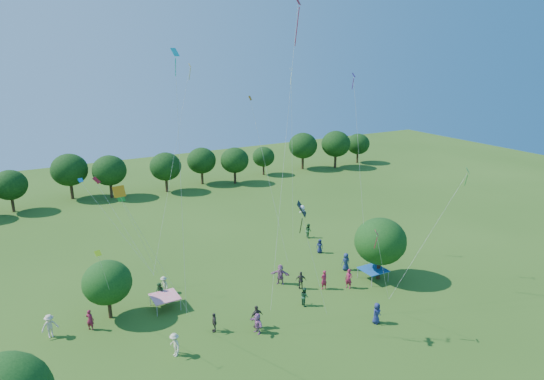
{
  "coord_description": "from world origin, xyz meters",
  "views": [
    {
      "loc": [
        -16.77,
        -15.58,
        20.88
      ],
      "look_at": [
        0.0,
        14.0,
        11.0
      ],
      "focal_mm": 32.0,
      "sensor_mm": 36.0,
      "label": 1
    }
  ],
  "objects": [
    {
      "name": "small_kite_2",
      "position": [
        -2.36,
        27.3,
        13.73
      ],
      "size": [
        6.11,
        4.58,
        18.35
      ],
      "color": "gold"
    },
    {
      "name": "crowd_person_10",
      "position": [
        -1.35,
        14.03,
        0.94
      ],
      "size": [
        1.14,
        0.6,
        1.88
      ],
      "primitive_type": "imported",
      "rotation": [
        0.0,
        0.0,
        3.24
      ],
      "color": "#443D36",
      "rests_on": "ground"
    },
    {
      "name": "tent_blue",
      "position": [
        11.98,
        15.85,
        1.04
      ],
      "size": [
        2.2,
        2.2,
        1.1
      ],
      "color": "#1A53A9",
      "rests_on": "ground"
    },
    {
      "name": "crowd_person_1",
      "position": [
        8.94,
        15.66,
        0.92
      ],
      "size": [
        0.71,
        0.81,
        1.84
      ],
      "primitive_type": "imported",
      "rotation": [
        0.0,
        0.0,
        5.19
      ],
      "color": "#991B40",
      "rests_on": "ground"
    },
    {
      "name": "small_kite_6",
      "position": [
        8.77,
        25.48,
        13.84
      ],
      "size": [
        0.46,
        0.55,
        17.86
      ],
      "color": "white"
    },
    {
      "name": "crowd_person_13",
      "position": [
        6.89,
        16.65,
        0.9
      ],
      "size": [
        0.7,
        0.48,
        1.81
      ],
      "primitive_type": "imported",
      "rotation": [
        0.0,
        0.0,
        3.2
      ],
      "color": "#9F1C3C",
      "rests_on": "ground"
    },
    {
      "name": "crowd_person_6",
      "position": [
        11.23,
        23.5,
        0.76
      ],
      "size": [
        0.78,
        0.84,
        1.51
      ],
      "primitive_type": "imported",
      "rotation": [
        0.0,
        0.0,
        5.37
      ],
      "color": "#1A224D",
      "rests_on": "ground"
    },
    {
      "name": "crowd_person_2",
      "position": [
        12.63,
        27.78,
        0.84
      ],
      "size": [
        0.54,
        0.87,
        1.67
      ],
      "primitive_type": "imported",
      "rotation": [
        0.0,
        0.0,
        1.45
      ],
      "color": "#275C2D",
      "rests_on": "ground"
    },
    {
      "name": "crowd_person_0",
      "position": [
        11.04,
        18.79,
        0.88
      ],
      "size": [
        0.92,
        0.58,
        1.76
      ],
      "primitive_type": "imported",
      "rotation": [
        0.0,
        0.0,
        3.01
      ],
      "color": "navy",
      "rests_on": "ground"
    },
    {
      "name": "crowd_person_14",
      "position": [
        -6.75,
        21.5,
        0.91
      ],
      "size": [
        0.88,
        1.02,
        1.82
      ],
      "primitive_type": "imported",
      "rotation": [
        0.0,
        0.0,
        5.26
      ],
      "color": "#265A27",
      "rests_on": "ground"
    },
    {
      "name": "treeline",
      "position": [
        -1.73,
        55.43,
        4.09
      ],
      "size": [
        88.01,
        8.77,
        6.77
      ],
      "color": "#422B19",
      "rests_on": "ground"
    },
    {
      "name": "small_kite_0",
      "position": [
        6.18,
        9.07,
        6.99
      ],
      "size": [
        3.61,
        2.07,
        7.21
      ],
      "color": "#C00B37"
    },
    {
      "name": "small_kite_1",
      "position": [
        -10.31,
        13.45,
        11.03
      ],
      "size": [
        5.46,
        3.38,
        11.77
      ],
      "color": "orange"
    },
    {
      "name": "near_tree_north",
      "position": [
        -10.99,
        21.15,
        3.13
      ],
      "size": [
        3.89,
        3.89,
        4.89
      ],
      "color": "#422B19",
      "rests_on": "ground"
    },
    {
      "name": "small_kite_4",
      "position": [
        -9.84,
        28.11,
        7.44
      ],
      "size": [
        4.89,
        5.16,
        8.48
      ],
      "color": "blue"
    },
    {
      "name": "crowd_person_11",
      "position": [
        -1.67,
        13.33,
        0.83
      ],
      "size": [
        0.72,
        1.59,
        1.65
      ],
      "primitive_type": "imported",
      "rotation": [
        0.0,
        0.0,
        4.83
      ],
      "color": "#A6619C",
      "rests_on": "ground"
    },
    {
      "name": "red_high_kite",
      "position": [
        3.97,
        17.71,
        19.93
      ],
      "size": [
        5.52,
        5.12,
        23.54
      ],
      "color": "red"
    },
    {
      "name": "small_kite_3",
      "position": [
        14.46,
        9.77,
        9.53
      ],
      "size": [
        6.85,
        1.29,
        10.44
      ],
      "color": "#18842C"
    },
    {
      "name": "crowd_person_4",
      "position": [
        5.1,
        17.69,
        0.83
      ],
      "size": [
        1.07,
        0.89,
        1.67
      ],
      "primitive_type": "imported",
      "rotation": [
        0.0,
        0.0,
        2.6
      ],
      "color": "#3D3731",
      "rests_on": "ground"
    },
    {
      "name": "crowd_person_15",
      "position": [
        -8.1,
        13.63,
        0.89
      ],
      "size": [
        0.69,
        1.23,
        1.78
      ],
      "primitive_type": "imported",
      "rotation": [
        0.0,
        0.0,
        4.86
      ],
      "color": "beige",
      "rests_on": "ground"
    },
    {
      "name": "tent_red_stripe",
      "position": [
        -6.65,
        20.42,
        1.04
      ],
      "size": [
        2.2,
        2.2,
        1.1
      ],
      "color": "#F01C3C",
      "rests_on": "ground"
    },
    {
      "name": "small_kite_5",
      "position": [
        10.96,
        17.97,
        14.03
      ],
      "size": [
        0.85,
        2.71,
        17.62
      ],
      "color": "#7E1583"
    },
    {
      "name": "crowd_person_5",
      "position": [
        3.96,
        19.44,
        0.95
      ],
      "size": [
        1.74,
        1.66,
        1.9
      ],
      "primitive_type": "imported",
      "rotation": [
        0.0,
        0.0,
        5.54
      ],
      "color": "#9E5C88",
      "rests_on": "ground"
    },
    {
      "name": "small_kite_11",
      "position": [
        -8.29,
        24.55,
        7.86
      ],
      "size": [
        3.01,
        0.46,
        7.81
      ],
      "color": "#16791A"
    },
    {
      "name": "small_kite_7",
      "position": [
        -5.99,
        16.53,
        16.67
      ],
      "size": [
        0.7,
        0.65,
        19.68
      ],
      "color": "#0CB3B9"
    },
    {
      "name": "small_kite_10",
      "position": [
        -11.89,
        16.68,
        6.45
      ],
      "size": [
        1.88,
        6.15,
        7.04
      ],
      "color": "#D5F816"
    },
    {
      "name": "crowd_person_7",
      "position": [
        -12.69,
        20.1,
        0.85
      ],
      "size": [
        0.75,
        0.72,
        1.7
      ],
      "primitive_type": "imported",
      "rotation": [
        0.0,
        0.0,
        2.44
      ],
      "color": "maroon",
      "rests_on": "ground"
    },
    {
      "name": "crowd_person_8",
      "position": [
        3.76,
        15.08,
        0.81
      ],
      "size": [
        0.49,
        0.83,
        1.63
      ],
      "primitive_type": "imported",
      "rotation": [
        0.0,
        0.0,
        1.5
      ],
      "color": "#225131",
      "rests_on": "ground"
    },
    {
      "name": "small_kite_9",
      "position": [
        4.21,
        23.49,
        12.25
      ],
      "size": [
        2.13,
        4.06,
        15.5
      ],
      "color": "orange"
    },
    {
      "name": "crowd_person_16",
      "position": [
        -4.45,
        15.14,
        0.79
      ],
      "size": [
        0.68,
        1.01,
        1.57
      ],
      "primitive_type": "imported",
      "rotation": [
        0.0,
        0.0,
        4.4
      ],
      "color": "#433B36",
      "rests_on": "ground"
    },
    {
      "name": "pirate_kite",
      "position": [
        0.97,
        11.37,
        10.02
      ],
      "size": [
        2.91,
        1.24,
        9.32
      ],
      "color": "black"
    },
    {
      "name": "near_tree_east",
      "position": [
        12.56,
        15.78,
        3.8
      ],
      "size": [
        4.82,
        4.82,
        5.98
      ],
      "color": "#422B19",
      "rests_on": "ground"
    },
    {
      "name": "crowd_person_9",
      "position": [
        -5.91,
        23.07,
        0.78
      ],
      "size": [
        0.78,
        1.12,
        1.56
      ],
      "primitive_type": "imported",
      "rotation": [
        0.0,
        0.0,
        5.06
      ],
      "color": "beige",
      "rests_on": "ground"
    },
    {
      "name": "crowd_person_12",
      "position": [
        7.18,
        9.91,
        0.87
      ],
      "size": [
        0.96,
        0.69,
        1.74
      ],
      "primitive_type": "imported",
      "rotation": [
        0.0,
        0.0,
        0.29
      ],
      "color": "navy",
      "rests_on": "ground"
    },
    {
      "name": "crowd_person_3",
      "position": [
        -15.49,
        20.5,
        0.94
      ],
      "size": [
        1.28,
        0.69,
        1.88
      ],
      "primitive_type": "imported",
      "rotation": [
        0.0,
        0.0,
        0.11
      ],
      "color": "beige",
      "rests_on": "ground"
    },
    {
      "name": "small_kite_8",
      "position": [
        -9.45,
        27.81,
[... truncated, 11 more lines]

